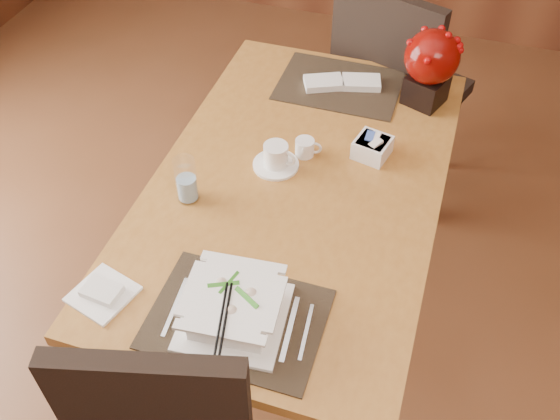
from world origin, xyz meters
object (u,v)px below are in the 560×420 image
(coffee_cup, at_px, (276,157))
(creamer_jug, at_px, (305,147))
(dining_table, at_px, (297,202))
(soup_setting, at_px, (233,308))
(far_chair, at_px, (393,82))
(berry_decor, at_px, (431,64))
(bread_plate, at_px, (103,294))
(water_glass, at_px, (186,180))
(sugar_caddy, at_px, (372,148))

(coffee_cup, distance_m, creamer_jug, 0.11)
(dining_table, height_order, coffee_cup, coffee_cup)
(soup_setting, height_order, far_chair, far_chair)
(soup_setting, bearing_deg, far_chair, 78.18)
(soup_setting, xyz_separation_m, creamer_jug, (-0.01, 0.68, -0.02))
(berry_decor, bearing_deg, bread_plate, -121.16)
(berry_decor, bearing_deg, soup_setting, -106.34)
(dining_table, bearing_deg, berry_decor, 59.92)
(creamer_jug, xyz_separation_m, far_chair, (0.18, 0.75, -0.20))
(coffee_cup, bearing_deg, bread_plate, -113.87)
(water_glass, xyz_separation_m, berry_decor, (0.62, 0.72, 0.08))
(far_chair, bearing_deg, sugar_caddy, 112.33)
(dining_table, bearing_deg, creamer_jug, 96.70)
(water_glass, bearing_deg, sugar_caddy, 36.89)
(soup_setting, height_order, coffee_cup, soup_setting)
(coffee_cup, xyz_separation_m, creamer_jug, (0.07, 0.08, -0.01))
(water_glass, xyz_separation_m, creamer_jug, (0.28, 0.31, -0.05))
(dining_table, height_order, water_glass, water_glass)
(dining_table, height_order, sugar_caddy, sugar_caddy)
(bread_plate, bearing_deg, sugar_caddy, 54.11)
(berry_decor, distance_m, far_chair, 0.49)
(coffee_cup, height_order, creamer_jug, coffee_cup)
(bread_plate, bearing_deg, creamer_jug, 63.79)
(soup_setting, relative_size, creamer_jug, 3.53)
(creamer_jug, distance_m, bread_plate, 0.80)
(soup_setting, height_order, bread_plate, soup_setting)
(soup_setting, xyz_separation_m, coffee_cup, (-0.08, 0.60, -0.02))
(water_glass, height_order, bread_plate, water_glass)
(creamer_jug, height_order, bread_plate, creamer_jug)
(water_glass, bearing_deg, far_chair, 66.36)
(soup_setting, bearing_deg, berry_decor, 68.62)
(creamer_jug, xyz_separation_m, berry_decor, (0.33, 0.42, 0.13))
(berry_decor, xyz_separation_m, bread_plate, (-0.69, -1.13, -0.16))
(dining_table, height_order, creamer_jug, creamer_jug)
(water_glass, height_order, berry_decor, berry_decor)
(water_glass, bearing_deg, bread_plate, -99.72)
(coffee_cup, relative_size, creamer_jug, 1.85)
(water_glass, bearing_deg, berry_decor, 49.62)
(berry_decor, bearing_deg, dining_table, -120.08)
(water_glass, xyz_separation_m, far_chair, (0.46, 1.06, -0.25))
(coffee_cup, bearing_deg, creamer_jug, 49.03)
(water_glass, relative_size, sugar_caddy, 1.44)
(dining_table, xyz_separation_m, coffee_cup, (-0.09, 0.05, 0.13))
(creamer_jug, bearing_deg, far_chair, 67.83)
(soup_setting, bearing_deg, water_glass, 122.88)
(coffee_cup, xyz_separation_m, water_glass, (-0.21, -0.22, 0.04))
(dining_table, xyz_separation_m, soup_setting, (-0.01, -0.55, 0.15))
(creamer_jug, height_order, sugar_caddy, sugar_caddy)
(coffee_cup, height_order, sugar_caddy, coffee_cup)
(sugar_caddy, bearing_deg, creamer_jug, -163.24)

